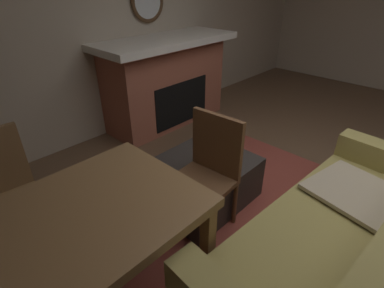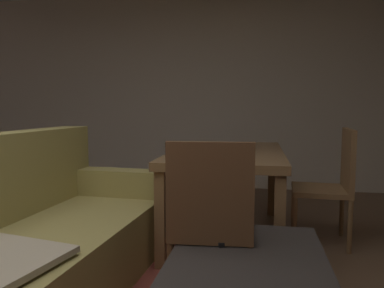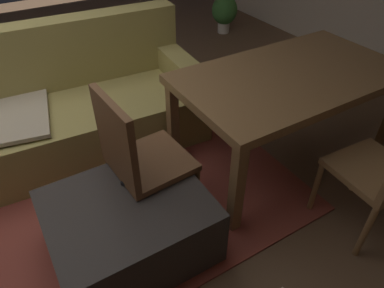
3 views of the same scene
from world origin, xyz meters
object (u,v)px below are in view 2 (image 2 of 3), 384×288
object	(u,v)px
couch	(20,250)
potted_plant	(43,171)
dining_chair_west	(211,216)
dining_table	(228,160)
tv_remote	(232,242)
dining_chair_south	(333,179)

from	to	relation	value
couch	potted_plant	bearing A→B (deg)	29.37
dining_chair_west	potted_plant	size ratio (longest dim) A/B	1.88
couch	dining_chair_west	world-z (taller)	couch
dining_table	potted_plant	distance (m)	2.73
potted_plant	couch	bearing A→B (deg)	-150.63
potted_plant	tv_remote	bearing A→B (deg)	-133.68
dining_table	potted_plant	bearing A→B (deg)	63.99
couch	dining_chair_west	xyz separation A→B (m)	(0.16, -1.02, 0.19)
dining_table	dining_chair_west	world-z (taller)	dining_chair_west
couch	tv_remote	bearing A→B (deg)	-85.52
dining_chair_west	potted_plant	bearing A→B (deg)	45.88
couch	dining_chair_south	bearing A→B (deg)	-54.18
dining_chair_west	potted_plant	xyz separation A→B (m)	(2.37, 2.44, -0.24)
potted_plant	dining_chair_west	bearing A→B (deg)	-134.12
tv_remote	dining_table	world-z (taller)	dining_table
tv_remote	potted_plant	bearing A→B (deg)	16.47
dining_table	dining_chair_west	size ratio (longest dim) A/B	1.69
couch	dining_chair_south	xyz separation A→B (m)	(1.34, -1.85, 0.19)
couch	tv_remote	size ratio (longest dim) A/B	13.26
dining_chair_west	potted_plant	distance (m)	3.41
couch	dining_chair_west	size ratio (longest dim) A/B	2.28
dining_chair_west	dining_chair_south	size ratio (longest dim) A/B	1.00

